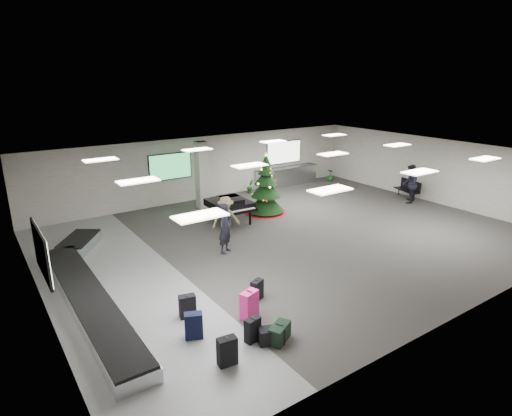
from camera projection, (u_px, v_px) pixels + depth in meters
ground at (292, 238)px, 16.92m from camera, size 18.00×18.00×0.00m
room_envelope at (275, 178)px, 16.54m from camera, size 18.02×14.02×3.21m
baggage_carousel at (86, 287)px, 12.55m from camera, size 2.28×9.71×0.43m
service_counter at (287, 176)px, 24.69m from camera, size 4.05×0.65×1.08m
suitcase_0 at (227, 351)px, 9.43m from camera, size 0.46×0.29×0.69m
suitcase_1 at (253, 330)px, 10.27m from camera, size 0.43×0.28×0.63m
pink_suitcase at (249, 305)px, 11.21m from camera, size 0.56×0.43×0.80m
suitcase_3 at (257, 290)px, 12.20m from camera, size 0.45×0.35×0.61m
navy_suitcase at (194, 326)px, 10.39m from camera, size 0.50×0.41×0.69m
green_duffel at (280, 333)px, 10.30m from camera, size 0.73×0.59×0.46m
suitcase_8 at (187, 306)px, 11.28m from camera, size 0.47×0.33×0.66m
black_duffel at (271, 336)px, 10.23m from camera, size 0.69×0.54×0.42m
christmas_tree at (266, 192)px, 19.66m from camera, size 2.01×2.01×2.86m
grand_piano at (230, 205)px, 18.36m from camera, size 1.66×2.08×1.16m
bench at (408, 188)px, 22.23m from camera, size 0.86×1.57×0.95m
traveler_a at (225, 228)px, 15.27m from camera, size 0.80×0.74×1.85m
traveler_b at (226, 218)px, 16.45m from camera, size 1.21×0.81×1.74m
traveler_bench at (410, 184)px, 21.28m from camera, size 1.18×1.11×1.92m
potted_plant_left at (250, 187)px, 23.19m from camera, size 0.50×0.49×0.71m
potted_plant_right at (331, 175)px, 25.85m from camera, size 0.48×0.48×0.71m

